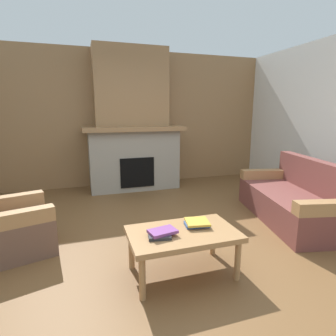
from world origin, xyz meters
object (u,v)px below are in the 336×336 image
object	(u,v)px
armchair	(7,227)
coffee_table	(183,237)
couch	(295,200)
fireplace	(132,129)

from	to	relation	value
armchair	coffee_table	world-z (taller)	armchair
couch	armchair	distance (m)	3.63
armchair	coffee_table	bearing A→B (deg)	-29.98
armchair	fireplace	bearing A→B (deg)	50.77
coffee_table	couch	bearing A→B (deg)	20.89
fireplace	couch	world-z (taller)	fireplace
coffee_table	fireplace	bearing A→B (deg)	87.47
couch	armchair	xyz separation A→B (m)	(-3.62, 0.20, 0.01)
armchair	couch	bearing A→B (deg)	-3.16
couch	coffee_table	bearing A→B (deg)	-159.11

